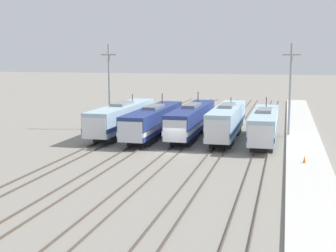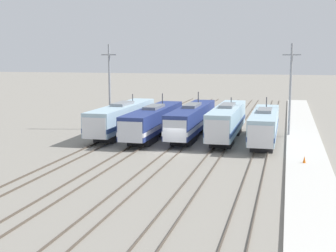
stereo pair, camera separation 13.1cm
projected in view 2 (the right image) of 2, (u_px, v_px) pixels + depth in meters
The scene contains 15 objects.
ground_plane at pixel (172, 153), 49.31m from camera, with size 400.00×400.00×0.00m, color gray.
rail_pair_far_left at pixel (92, 148), 51.53m from camera, with size 1.50×120.00×0.15m.
rail_pair_center_left at pixel (132, 150), 50.42m from camera, with size 1.51×120.00×0.15m.
rail_pair_center at pixel (172, 152), 49.30m from camera, with size 1.51×120.00×0.15m.
rail_pair_center_right at pixel (215, 154), 48.18m from camera, with size 1.51×120.00×0.15m.
rail_pair_far_right at pixel (260, 157), 47.07m from camera, with size 1.50×120.00×0.15m.
locomotive_far_left at pixel (121, 118), 60.21m from camera, with size 3.12×18.79×4.90m.
locomotive_center_left at pixel (153, 121), 58.02m from camera, with size 3.05×18.67×5.14m.
locomotive_center at pixel (191, 120), 58.39m from camera, with size 2.86×18.88×5.33m.
locomotive_center_right at pixel (227, 122), 56.37m from camera, with size 2.89×17.28×4.79m.
locomotive_far_right at pixel (264, 126), 53.96m from camera, with size 2.86×16.36×5.08m.
catenary_tower_left at pixel (110, 86), 63.79m from camera, with size 2.19×0.28×11.62m.
catenary_tower_right at pixel (290, 89), 57.91m from camera, with size 2.19×0.28×11.62m.
platform at pixel (307, 159), 45.94m from camera, with size 4.00×120.00×0.28m.
traffic_cone at pixel (304, 159), 43.44m from camera, with size 0.29×0.29×0.64m.
Camera 2 is at (11.56, -46.91, 10.27)m, focal length 50.00 mm.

